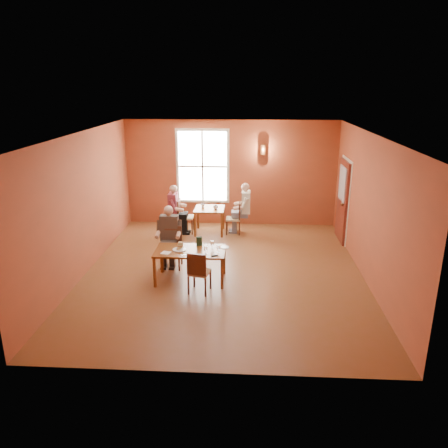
# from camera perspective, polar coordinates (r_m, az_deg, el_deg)

# --- Properties ---
(ground) EXTENTS (6.00, 7.00, 0.01)m
(ground) POSITION_cam_1_polar(r_m,az_deg,el_deg) (9.64, -0.07, -6.31)
(ground) COLOR brown
(ground) RESTS_ON ground
(wall_back) EXTENTS (6.00, 0.04, 3.00)m
(wall_back) POSITION_cam_1_polar(r_m,az_deg,el_deg) (12.53, 0.89, 6.63)
(wall_back) COLOR brown
(wall_back) RESTS_ON ground
(wall_front) EXTENTS (6.00, 0.04, 3.00)m
(wall_front) POSITION_cam_1_polar(r_m,az_deg,el_deg) (5.85, -2.14, -7.02)
(wall_front) COLOR brown
(wall_front) RESTS_ON ground
(wall_left) EXTENTS (0.04, 7.00, 3.00)m
(wall_left) POSITION_cam_1_polar(r_m,az_deg,el_deg) (9.77, -17.93, 2.47)
(wall_left) COLOR brown
(wall_left) RESTS_ON ground
(wall_right) EXTENTS (0.04, 7.00, 3.00)m
(wall_right) POSITION_cam_1_polar(r_m,az_deg,el_deg) (9.44, 18.42, 1.89)
(wall_right) COLOR brown
(wall_right) RESTS_ON ground
(ceiling) EXTENTS (6.00, 7.00, 0.04)m
(ceiling) POSITION_cam_1_polar(r_m,az_deg,el_deg) (8.84, -0.08, 11.70)
(ceiling) COLOR white
(ceiling) RESTS_ON wall_back
(window) EXTENTS (1.36, 0.10, 1.96)m
(window) POSITION_cam_1_polar(r_m,az_deg,el_deg) (12.50, -2.81, 7.52)
(window) COLOR white
(window) RESTS_ON wall_back
(door) EXTENTS (0.12, 1.04, 2.10)m
(door) POSITION_cam_1_polar(r_m,az_deg,el_deg) (11.70, 15.17, 2.92)
(door) COLOR maroon
(door) RESTS_ON ground
(wall_sconce) EXTENTS (0.16, 0.16, 0.28)m
(wall_sconce) POSITION_cam_1_polar(r_m,az_deg,el_deg) (12.31, 5.13, 9.66)
(wall_sconce) COLOR brown
(wall_sconce) RESTS_ON wall_back
(main_table) EXTENTS (1.45, 0.81, 0.68)m
(main_table) POSITION_cam_1_polar(r_m,az_deg,el_deg) (9.17, -4.39, -5.39)
(main_table) COLOR brown
(main_table) RESTS_ON ground
(chair_diner_main) EXTENTS (0.41, 0.41, 0.92)m
(chair_diner_main) POSITION_cam_1_polar(r_m,az_deg,el_deg) (9.79, -6.82, -3.14)
(chair_diner_main) COLOR #542714
(chair_diner_main) RESTS_ON ground
(diner_main) EXTENTS (0.53, 0.53, 1.32)m
(diner_main) POSITION_cam_1_polar(r_m,az_deg,el_deg) (9.70, -6.89, -2.10)
(diner_main) COLOR black
(diner_main) RESTS_ON ground
(chair_empty) EXTENTS (0.45, 0.45, 0.87)m
(chair_empty) POSITION_cam_1_polar(r_m,az_deg,el_deg) (8.63, -3.22, -6.21)
(chair_empty) COLOR #472C14
(chair_empty) RESTS_ON ground
(plate_food) EXTENTS (0.29, 0.29, 0.04)m
(plate_food) POSITION_cam_1_polar(r_m,az_deg,el_deg) (9.06, -5.86, -3.30)
(plate_food) COLOR white
(plate_food) RESTS_ON main_table
(sandwich) EXTENTS (0.10, 0.10, 0.11)m
(sandwich) POSITION_cam_1_polar(r_m,az_deg,el_deg) (9.15, -5.70, -2.81)
(sandwich) COLOR tan
(sandwich) RESTS_ON main_table
(goblet_a) EXTENTS (0.09, 0.09, 0.18)m
(goblet_a) POSITION_cam_1_polar(r_m,az_deg,el_deg) (9.08, -1.54, -2.68)
(goblet_a) COLOR white
(goblet_a) RESTS_ON main_table
(goblet_b) EXTENTS (0.09, 0.09, 0.18)m
(goblet_b) POSITION_cam_1_polar(r_m,az_deg,el_deg) (8.86, -0.73, -3.20)
(goblet_b) COLOR white
(goblet_b) RESTS_ON main_table
(goblet_c) EXTENTS (0.09, 0.09, 0.18)m
(goblet_c) POSITION_cam_1_polar(r_m,az_deg,el_deg) (8.80, -2.41, -3.36)
(goblet_c) COLOR white
(goblet_c) RESTS_ON main_table
(menu_stand) EXTENTS (0.13, 0.09, 0.20)m
(menu_stand) POSITION_cam_1_polar(r_m,az_deg,el_deg) (9.23, -3.26, -2.27)
(menu_stand) COLOR #19311D
(menu_stand) RESTS_ON main_table
(knife) EXTENTS (0.19, 0.05, 0.00)m
(knife) POSITION_cam_1_polar(r_m,az_deg,el_deg) (8.81, -5.02, -4.00)
(knife) COLOR silver
(knife) RESTS_ON main_table
(napkin) EXTENTS (0.21, 0.21, 0.01)m
(napkin) POSITION_cam_1_polar(r_m,az_deg,el_deg) (8.95, -7.61, -3.74)
(napkin) COLOR white
(napkin) RESTS_ON main_table
(side_plate) EXTENTS (0.20, 0.20, 0.01)m
(side_plate) POSITION_cam_1_polar(r_m,az_deg,el_deg) (9.15, 0.09, -3.06)
(side_plate) COLOR silver
(side_plate) RESTS_ON main_table
(sunglasses) EXTENTS (0.14, 0.10, 0.02)m
(sunglasses) POSITION_cam_1_polar(r_m,az_deg,el_deg) (8.71, -1.26, -4.17)
(sunglasses) COLOR black
(sunglasses) RESTS_ON main_table
(second_table) EXTENTS (0.80, 0.80, 0.70)m
(second_table) POSITION_cam_1_polar(r_m,az_deg,el_deg) (12.01, -1.89, 0.46)
(second_table) COLOR brown
(second_table) RESTS_ON ground
(chair_diner_white) EXTENTS (0.39, 0.39, 0.87)m
(chair_diner_white) POSITION_cam_1_polar(r_m,az_deg,el_deg) (11.94, 1.21, 0.79)
(chair_diner_white) COLOR brown
(chair_diner_white) RESTS_ON ground
(diner_white) EXTENTS (0.54, 0.54, 1.35)m
(diner_white) POSITION_cam_1_polar(r_m,az_deg,el_deg) (11.88, 1.36, 1.89)
(diner_white) COLOR white
(diner_white) RESTS_ON ground
(chair_diner_maroon) EXTENTS (0.41, 0.41, 0.93)m
(chair_diner_maroon) POSITION_cam_1_polar(r_m,az_deg,el_deg) (12.05, -4.98, 1.02)
(chair_diner_maroon) COLOR #5A2713
(chair_diner_maroon) RESTS_ON ground
(diner_maroon) EXTENTS (0.53, 0.53, 1.31)m
(diner_maroon) POSITION_cam_1_polar(r_m,az_deg,el_deg) (12.00, -5.14, 1.90)
(diner_maroon) COLOR maroon
(diner_maroon) RESTS_ON ground
(cup_a) EXTENTS (0.13, 0.13, 0.10)m
(cup_a) POSITION_cam_1_polar(r_m,az_deg,el_deg) (11.82, -1.10, 2.21)
(cup_a) COLOR silver
(cup_a) RESTS_ON second_table
(cup_b) EXTENTS (0.12, 0.12, 0.09)m
(cup_b) POSITION_cam_1_polar(r_m,az_deg,el_deg) (12.01, -2.78, 2.43)
(cup_b) COLOR white
(cup_b) RESTS_ON second_table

